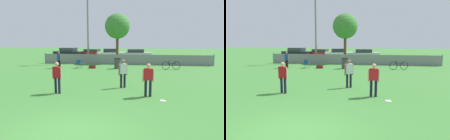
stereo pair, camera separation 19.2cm
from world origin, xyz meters
The scene contains 17 objects.
ground_plane centered at (0.00, 0.00, 0.00)m, with size 120.00×120.00×0.00m, color #428438.
fence_backline centered at (0.00, 18.00, 0.55)m, with size 18.71×0.07×1.21m.
light_pole centered at (-4.39, 18.93, 5.27)m, with size 0.90×0.36×8.99m.
tree_near_pole centered at (-1.08, 19.85, 4.25)m, with size 2.94×2.94×5.75m.
player_thrower_red centered at (2.31, 4.62, 0.94)m, with size 0.57×0.23×1.63m.
player_receiver_white centered at (0.91, 6.39, 0.94)m, with size 0.49×0.40×1.63m.
player_defender_red centered at (-2.32, 4.57, 0.94)m, with size 0.55×0.32×1.63m.
spectator_in_blue centered at (-5.99, 13.95, 0.92)m, with size 0.48×0.39×1.61m.
frisbee_disc centered at (2.98, 3.91, 0.01)m, with size 0.30×0.30×0.03m.
folding_chair_sideline centered at (-4.13, 14.36, 0.47)m, with size 0.52×0.52×0.82m.
bicycle_sideline centered at (4.58, 14.63, 0.39)m, with size 1.70×0.47×0.80m.
trash_bin centered at (-0.40, 14.49, 0.51)m, with size 0.64×0.64×1.01m.
gear_bag_sideline centered at (-2.81, 14.35, 0.14)m, with size 0.62×0.34×0.30m.
parked_car_dark centered at (-9.44, 26.33, 0.70)m, with size 4.67×2.55×1.47m.
parked_car_red centered at (-5.90, 27.09, 0.62)m, with size 4.46×2.37×1.26m.
parked_car_white centered at (-2.72, 25.62, 0.68)m, with size 4.11×2.07×1.41m.
parked_car_silver centered at (0.85, 25.83, 0.67)m, with size 4.61×2.20×1.35m.
Camera 1 is at (2.09, -5.95, 2.80)m, focal length 35.00 mm.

